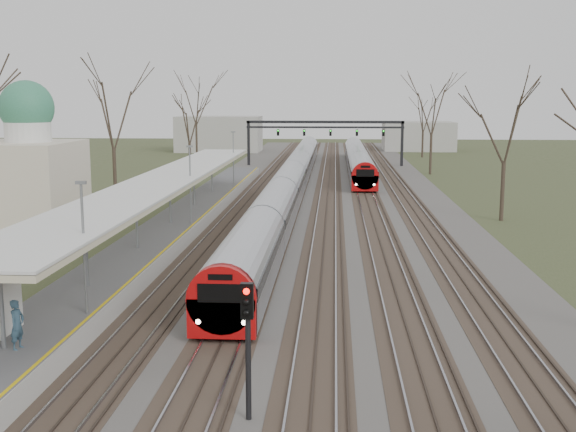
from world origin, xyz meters
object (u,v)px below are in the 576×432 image
Objects in this scene: train_far at (358,159)px; passenger at (17,325)px; signal_post at (248,331)px; train_near at (293,176)px.

passenger is at bearing -100.76° from train_far.
signal_post is (7.84, -2.79, 0.89)m from passenger.
signal_post is at bearing -99.69° from passenger.
train_near is 21.72m from train_far.
signal_post is at bearing -88.04° from train_near.
signal_post reaches higher than passenger.
train_near and train_far have the same top height.
passenger is (-6.09, -48.33, 0.35)m from train_near.
signal_post is (1.75, -51.13, 1.25)m from train_near.
train_far is at bearing -0.85° from passenger.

